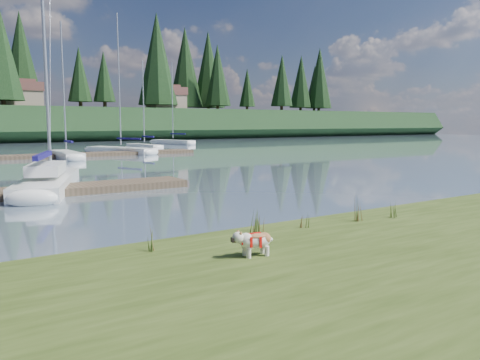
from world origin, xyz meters
TOP-DOWN VIEW (x-y plane):
  - ground at (0.00, 30.00)m, footprint 200.00×200.00m
  - bank at (0.00, -6.00)m, footprint 60.00×9.00m
  - bulldog at (-0.35, -3.66)m, footprint 0.84×0.43m
  - sailboat_main at (-1.20, 11.16)m, footprint 4.57×9.15m
  - dock_far at (2.00, 30.00)m, footprint 26.00×2.20m
  - sailboat_bg_2 at (3.26, 28.93)m, footprint 1.46×7.18m
  - sailboat_bg_3 at (8.75, 32.90)m, footprint 5.10×8.81m
  - sailboat_bg_4 at (13.15, 37.52)m, footprint 2.26×6.43m
  - sailboat_bg_5 at (20.80, 47.32)m, footprint 4.10×7.62m
  - weed_0 at (0.58, -2.29)m, footprint 0.17×0.14m
  - weed_1 at (0.86, -2.09)m, footprint 0.17×0.14m
  - weed_2 at (3.67, -2.52)m, footprint 0.17×0.14m
  - weed_3 at (-1.93, -2.29)m, footprint 0.17×0.14m
  - weed_4 at (2.00, -2.35)m, footprint 0.17×0.14m
  - weed_5 at (4.82, -2.69)m, footprint 0.17×0.14m
  - mud_lip at (0.00, -1.60)m, footprint 60.00×0.50m
  - conifer_4 at (3.00, 66.00)m, footprint 6.16×6.16m
  - conifer_5 at (15.00, 70.00)m, footprint 3.96×3.96m
  - conifer_6 at (28.00, 68.00)m, footprint 7.04×7.04m
  - conifer_7 at (42.00, 71.00)m, footprint 5.28×5.28m
  - conifer_8 at (55.00, 67.00)m, footprint 4.62×4.62m
  - conifer_9 at (68.00, 70.00)m, footprint 5.94×5.94m
  - house_1 at (6.00, 71.00)m, footprint 6.30×5.30m
  - house_2 at (30.00, 69.00)m, footprint 6.30×5.30m

SIDE VIEW (x-z plane):
  - ground at x=0.00m, z-range 0.00..0.00m
  - mud_lip at x=0.00m, z-range 0.00..0.14m
  - dock_far at x=2.00m, z-range 0.00..0.30m
  - bank at x=0.00m, z-range 0.00..0.35m
  - sailboat_bg_5 at x=20.80m, z-range -5.13..5.77m
  - sailboat_bg_3 at x=8.75m, z-range -6.13..6.77m
  - sailboat_bg_4 at x=13.15m, z-range -4.42..5.08m
  - sailboat_bg_2 at x=3.26m, z-range -5.10..5.76m
  - sailboat_main at x=-1.20m, z-range -6.08..6.92m
  - weed_4 at x=2.00m, z-range 0.32..0.69m
  - weed_5 at x=4.82m, z-range 0.31..0.82m
  - weed_1 at x=0.86m, z-range 0.31..0.84m
  - weed_3 at x=-1.93m, z-range 0.31..0.86m
  - weed_0 at x=0.58m, z-range 0.30..0.90m
  - bulldog at x=-0.35m, z-range 0.41..0.91m
  - weed_2 at x=3.67m, z-range 0.29..1.04m
  - house_1 at x=6.00m, z-range 4.99..9.64m
  - house_2 at x=30.00m, z-range 4.99..9.64m
  - conifer_5 at x=15.00m, z-range 5.65..16.00m
  - conifer_8 at x=55.00m, z-range 5.62..17.40m
  - conifer_7 at x=42.00m, z-range 5.59..18.79m
  - conifer_9 at x=68.00m, z-range 5.55..20.18m
  - conifer_4 at x=3.00m, z-range 5.54..20.64m
  - conifer_6 at x=28.00m, z-range 5.49..22.49m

